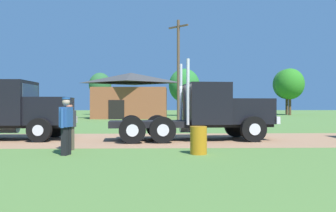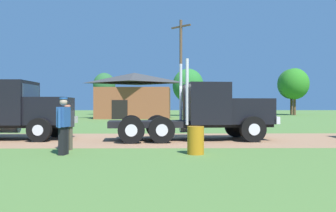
{
  "view_description": "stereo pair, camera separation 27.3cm",
  "coord_description": "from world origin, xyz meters",
  "px_view_note": "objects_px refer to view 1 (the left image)",
  "views": [
    {
      "loc": [
        -1.91,
        -15.75,
        1.56
      ],
      "look_at": [
        -1.43,
        1.03,
        1.54
      ],
      "focal_mm": 36.54,
      "sensor_mm": 36.0,
      "label": 1
    },
    {
      "loc": [
        -1.63,
        -15.75,
        1.56
      ],
      "look_at": [
        -1.43,
        1.03,
        1.54
      ],
      "focal_mm": 36.54,
      "sensor_mm": 36.0,
      "label": 2
    }
  ],
  "objects_px": {
    "truck_foreground_white": "(211,112)",
    "visitor_walking_mid": "(66,123)",
    "shed_building": "(131,96)",
    "steel_barrel": "(199,140)",
    "utility_pole_far": "(178,68)",
    "visitor_standing_near": "(69,124)"
  },
  "relations": [
    {
      "from": "truck_foreground_white",
      "to": "visitor_walking_mid",
      "type": "bearing_deg",
      "value": -138.54
    },
    {
      "from": "truck_foreground_white",
      "to": "shed_building",
      "type": "xyz_separation_m",
      "value": [
        -5.75,
        26.35,
        1.44
      ]
    },
    {
      "from": "shed_building",
      "to": "steel_barrel",
      "type": "bearing_deg",
      "value": -81.46
    },
    {
      "from": "visitor_walking_mid",
      "to": "utility_pole_far",
      "type": "xyz_separation_m",
      "value": [
        4.75,
        20.45,
        3.96
      ]
    },
    {
      "from": "visitor_standing_near",
      "to": "visitor_walking_mid",
      "type": "relative_size",
      "value": 0.92
    },
    {
      "from": "visitor_walking_mid",
      "to": "truck_foreground_white",
      "type": "bearing_deg",
      "value": 41.46
    },
    {
      "from": "visitor_standing_near",
      "to": "utility_pole_far",
      "type": "height_order",
      "value": "utility_pole_far"
    },
    {
      "from": "steel_barrel",
      "to": "visitor_walking_mid",
      "type": "bearing_deg",
      "value": -178.99
    },
    {
      "from": "steel_barrel",
      "to": "shed_building",
      "type": "bearing_deg",
      "value": 98.54
    },
    {
      "from": "steel_barrel",
      "to": "visitor_standing_near",
      "type": "bearing_deg",
      "value": 166.61
    },
    {
      "from": "truck_foreground_white",
      "to": "visitor_walking_mid",
      "type": "relative_size",
      "value": 4.14
    },
    {
      "from": "truck_foreground_white",
      "to": "shed_building",
      "type": "distance_m",
      "value": 27.01
    },
    {
      "from": "visitor_walking_mid",
      "to": "utility_pole_far",
      "type": "bearing_deg",
      "value": 76.93
    },
    {
      "from": "truck_foreground_white",
      "to": "visitor_walking_mid",
      "type": "height_order",
      "value": "truck_foreground_white"
    },
    {
      "from": "steel_barrel",
      "to": "shed_building",
      "type": "xyz_separation_m",
      "value": [
        -4.65,
        30.96,
        2.25
      ]
    },
    {
      "from": "truck_foreground_white",
      "to": "utility_pole_far",
      "type": "relative_size",
      "value": 0.8
    },
    {
      "from": "utility_pole_far",
      "to": "shed_building",
      "type": "bearing_deg",
      "value": 116.11
    },
    {
      "from": "steel_barrel",
      "to": "shed_building",
      "type": "height_order",
      "value": "shed_building"
    },
    {
      "from": "steel_barrel",
      "to": "utility_pole_far",
      "type": "height_order",
      "value": "utility_pole_far"
    },
    {
      "from": "shed_building",
      "to": "utility_pole_far",
      "type": "bearing_deg",
      "value": -63.89
    },
    {
      "from": "steel_barrel",
      "to": "utility_pole_far",
      "type": "relative_size",
      "value": 0.1
    },
    {
      "from": "visitor_walking_mid",
      "to": "steel_barrel",
      "type": "xyz_separation_m",
      "value": [
        4.21,
        0.07,
        -0.56
      ]
    }
  ]
}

